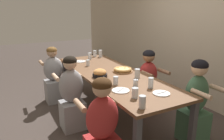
{
  "coord_description": "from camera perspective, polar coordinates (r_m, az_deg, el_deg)",
  "views": [
    {
      "loc": [
        2.95,
        -1.55,
        1.78
      ],
      "look_at": [
        0.0,
        0.0,
        0.83
      ],
      "focal_mm": 35.0,
      "sensor_mm": 36.0,
      "label": 1
    }
  ],
  "objects": [
    {
      "name": "diner_near_right",
      "position": [
        2.41,
        -2.5,
        -15.68
      ],
      "size": [
        0.51,
        0.4,
        1.12
      ],
      "rotation": [
        0.0,
        0.0,
        1.57
      ],
      "color": "#B22D2D",
      "rests_on": "ground"
    },
    {
      "name": "drinking_glass_i",
      "position": [
        3.92,
        -6.3,
        1.78
      ],
      "size": [
        0.06,
        0.06,
        0.11
      ],
      "color": "silver",
      "rests_on": "dining_table"
    },
    {
      "name": "empty_plate_b",
      "position": [
        2.74,
        2.3,
        -5.36
      ],
      "size": [
        0.22,
        0.22,
        0.02
      ],
      "color": "white",
      "rests_on": "dining_table"
    },
    {
      "name": "empty_plate_a",
      "position": [
        2.72,
        12.76,
        -5.96
      ],
      "size": [
        0.21,
        0.21,
        0.02
      ],
      "color": "white",
      "rests_on": "dining_table"
    },
    {
      "name": "drinking_glass_f",
      "position": [
        4.42,
        -5.81,
        3.58
      ],
      "size": [
        0.08,
        0.08,
        0.13
      ],
      "color": "silver",
      "rests_on": "dining_table"
    },
    {
      "name": "drinking_glass_j",
      "position": [
        4.03,
        -10.04,
        1.97
      ],
      "size": [
        0.07,
        0.07,
        0.1
      ],
      "color": "silver",
      "rests_on": "dining_table"
    },
    {
      "name": "diner_far_right",
      "position": [
        3.15,
        21.02,
        -8.38
      ],
      "size": [
        0.51,
        0.4,
        1.15
      ],
      "rotation": [
        0.0,
        0.0,
        -1.57
      ],
      "color": "#477556",
      "rests_on": "ground"
    },
    {
      "name": "ground_plane",
      "position": [
        3.78,
        0.0,
        -12.17
      ],
      "size": [
        18.0,
        18.0,
        0.0
      ],
      "primitive_type": "plane",
      "color": "#423833",
      "rests_on": "ground"
    },
    {
      "name": "skillet_bowl",
      "position": [
        3.27,
        -3.19,
        -0.91
      ],
      "size": [
        0.32,
        0.22,
        0.13
      ],
      "color": "black",
      "rests_on": "dining_table"
    },
    {
      "name": "drinking_glass_a",
      "position": [
        2.3,
        7.92,
        -8.46
      ],
      "size": [
        0.07,
        0.07,
        0.14
      ],
      "color": "silver",
      "rests_on": "dining_table"
    },
    {
      "name": "cocktail_glass_blue",
      "position": [
        2.91,
        6.17,
        -3.45
      ],
      "size": [
        0.07,
        0.07,
        0.11
      ],
      "color": "silver",
      "rests_on": "dining_table"
    },
    {
      "name": "dining_table",
      "position": [
        3.5,
        0.0,
        -1.86
      ],
      "size": [
        2.78,
        0.93,
        0.78
      ],
      "color": "brown",
      "rests_on": "ground"
    },
    {
      "name": "drinking_glass_e",
      "position": [
        4.61,
        -3.03,
        4.19
      ],
      "size": [
        0.08,
        0.08,
        0.15
      ],
      "color": "silver",
      "rests_on": "dining_table"
    },
    {
      "name": "drinking_glass_b",
      "position": [
        2.94,
        0.99,
        -2.92
      ],
      "size": [
        0.07,
        0.07,
        0.12
      ],
      "color": "silver",
      "rests_on": "dining_table"
    },
    {
      "name": "restaurant_back_panel",
      "position": [
        4.43,
        21.01,
        12.61
      ],
      "size": [
        10.0,
        0.06,
        3.2
      ],
      "primitive_type": "cube",
      "color": "beige",
      "rests_on": "ground"
    },
    {
      "name": "diner_near_left",
      "position": [
        4.34,
        -14.98,
        -1.8
      ],
      "size": [
        0.51,
        0.4,
        1.09
      ],
      "rotation": [
        0.0,
        0.0,
        1.57
      ],
      "color": "#99999E",
      "rests_on": "ground"
    },
    {
      "name": "diner_far_center",
      "position": [
        3.88,
        9.3,
        -3.38
      ],
      "size": [
        0.51,
        0.4,
        1.1
      ],
      "rotation": [
        0.0,
        0.0,
        -1.57
      ],
      "color": "#B22D2D",
      "rests_on": "ground"
    },
    {
      "name": "drinking_glass_c",
      "position": [
        2.86,
        10.09,
        -3.49
      ],
      "size": [
        0.07,
        0.07,
        0.14
      ],
      "color": "silver",
      "rests_on": "dining_table"
    },
    {
      "name": "drinking_glass_d",
      "position": [
        3.24,
        6.62,
        -1.07
      ],
      "size": [
        0.08,
        0.08,
        0.14
      ],
      "color": "silver",
      "rests_on": "dining_table"
    },
    {
      "name": "pizza_board_main",
      "position": [
        3.54,
        2.8,
        0.05
      ],
      "size": [
        0.33,
        0.33,
        0.06
      ],
      "color": "#996B42",
      "rests_on": "dining_table"
    },
    {
      "name": "drinking_glass_h",
      "position": [
        4.67,
        -4.51,
        4.25
      ],
      "size": [
        0.08,
        0.08,
        0.13
      ],
      "color": "silver",
      "rests_on": "dining_table"
    },
    {
      "name": "drinking_glass_g",
      "position": [
        2.54,
        6.03,
        -6.07
      ],
      "size": [
        0.08,
        0.08,
        0.12
      ],
      "color": "silver",
      "rests_on": "dining_table"
    },
    {
      "name": "empty_plate_c",
      "position": [
        4.25,
        -8.26,
        2.25
      ],
      "size": [
        0.21,
        0.21,
        0.02
      ],
      "color": "white",
      "rests_on": "dining_table"
    },
    {
      "name": "diner_near_center",
      "position": [
        3.3,
        -10.47,
        -6.76
      ],
      "size": [
        0.51,
        0.4,
        1.13
      ],
      "rotation": [
        0.0,
        0.0,
        1.57
      ],
      "color": "#99999E",
      "rests_on": "ground"
    }
  ]
}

